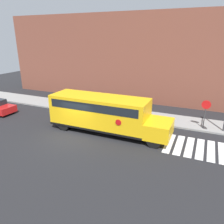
{
  "coord_description": "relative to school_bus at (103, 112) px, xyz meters",
  "views": [
    {
      "loc": [
        8.91,
        -12.73,
        7.34
      ],
      "look_at": [
        2.27,
        2.44,
        1.59
      ],
      "focal_mm": 35.0,
      "sensor_mm": 36.0,
      "label": 1
    }
  ],
  "objects": [
    {
      "name": "ground_plane",
      "position": [
        -1.74,
        -1.94,
        -1.66
      ],
      "size": [
        60.0,
        60.0,
        0.0
      ],
      "primitive_type": "plane",
      "color": "black"
    },
    {
      "name": "sidewalk_strip",
      "position": [
        -1.74,
        4.56,
        -1.59
      ],
      "size": [
        44.0,
        3.0,
        0.15
      ],
      "color": "gray",
      "rests_on": "ground"
    },
    {
      "name": "building_backdrop",
      "position": [
        -1.74,
        11.06,
        3.29
      ],
      "size": [
        32.0,
        4.0,
        9.91
      ],
      "color": "brown",
      "rests_on": "ground"
    },
    {
      "name": "crosswalk_stripes",
      "position": [
        7.72,
        0.06,
        -1.66
      ],
      "size": [
        5.4,
        3.2,
        0.01
      ],
      "color": "white",
      "rests_on": "ground"
    },
    {
      "name": "school_bus",
      "position": [
        0.0,
        0.0,
        0.0
      ],
      "size": [
        9.67,
        2.57,
        2.89
      ],
      "color": "yellow",
      "rests_on": "ground"
    },
    {
      "name": "stop_sign",
      "position": [
        7.39,
        3.59,
        0.03
      ],
      "size": [
        0.72,
        0.1,
        2.55
      ],
      "color": "#38383A",
      "rests_on": "ground"
    }
  ]
}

